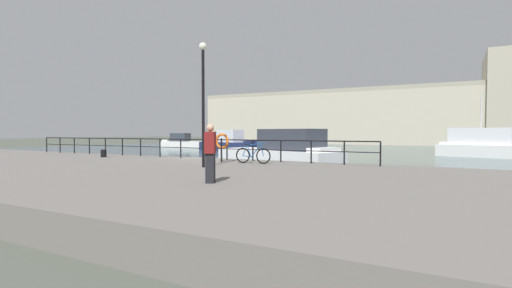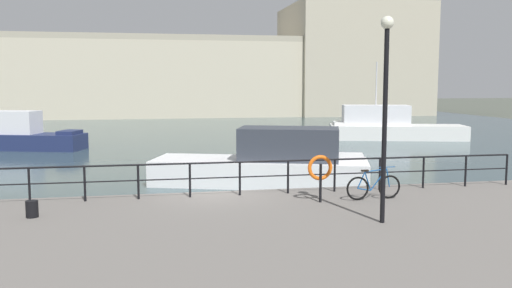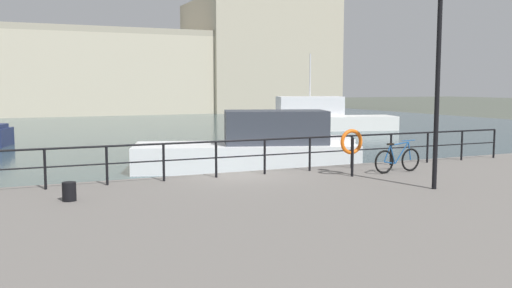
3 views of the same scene
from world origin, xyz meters
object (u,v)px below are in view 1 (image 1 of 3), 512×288
moored_white_yacht (494,146)px  mooring_bollard (104,153)px  moored_green_narrowboat (282,152)px  standing_person (210,153)px  harbor_building (426,114)px  quay_lamp_post (203,89)px  moored_blue_motorboat (185,143)px  parked_bicycle (253,155)px  moored_small_launch (230,144)px  life_ring_stand (222,142)px

moored_white_yacht → mooring_bollard: 31.44m
moored_green_narrowboat → mooring_bollard: (-7.96, -7.32, 0.08)m
standing_person → harbor_building: bearing=-117.3°
harbor_building → quay_lamp_post: size_ratio=13.39×
standing_person → moored_blue_motorboat: bearing=-75.9°
moored_blue_motorboat → harbor_building: bearing=-144.6°
mooring_bollard → parked_bicycle: bearing=2.3°
moored_small_launch → standing_person: size_ratio=5.57×
harbor_building → moored_small_launch: bearing=-117.9°
moored_blue_motorboat → moored_white_yacht: 36.29m
mooring_bollard → life_ring_stand: size_ratio=0.31×
moored_white_yacht → moored_green_narrowboat: size_ratio=1.10×
harbor_building → moored_blue_motorboat: 42.50m
harbor_building → moored_small_launch: size_ratio=7.29×
mooring_bollard → moored_green_narrowboat: bearing=42.6°
harbor_building → mooring_bollard: harbor_building is taller
life_ring_stand → moored_small_launch: bearing=121.6°
moored_green_narrowboat → standing_person: (3.81, -13.26, 0.73)m
life_ring_stand → harbor_building: bearing=85.0°
moored_white_yacht → quay_lamp_post: (-12.01, -25.82, 3.01)m
moored_white_yacht → parked_bicycle: size_ratio=5.86×
harbor_building → moored_blue_motorboat: bearing=-132.2°
moored_green_narrowboat → quay_lamp_post: size_ratio=1.84×
quay_lamp_post → standing_person: 5.31m
moored_blue_motorboat → standing_person: bearing=117.9°
moored_green_narrowboat → quay_lamp_post: 10.08m
standing_person → quay_lamp_post: bearing=-77.3°
mooring_bollard → life_ring_stand: 8.01m
parked_bicycle → moored_green_narrowboat: bearing=100.2°
parked_bicycle → quay_lamp_post: bearing=-112.2°
moored_green_narrowboat → standing_person: 13.81m
moored_white_yacht → standing_person: bearing=87.5°
harbor_building → quay_lamp_post: 59.74m
mooring_bollard → moored_small_launch: bearing=104.0°
life_ring_stand → quay_lamp_post: quay_lamp_post is taller
moored_blue_motorboat → life_ring_stand: (23.38, -25.68, 1.01)m
life_ring_stand → standing_person: 7.36m
harbor_building → standing_person: bearing=-91.1°
moored_blue_motorboat → moored_green_narrowboat: bearing=128.8°
moored_small_launch → life_ring_stand: moored_small_launch is taller
moored_blue_motorboat → standing_person: standing_person is taller
moored_green_narrowboat → parked_bicycle: (1.71, -6.93, 0.25)m
harbor_building → mooring_bollard: 58.95m
moored_small_launch → harbor_building: bearing=79.7°
harbor_building → moored_white_yacht: (7.85, -33.76, -4.49)m
moored_blue_motorboat → mooring_bollard: moored_blue_motorboat is taller
moored_green_narrowboat → mooring_bollard: bearing=-118.8°
moored_white_yacht → life_ring_stand: moored_white_yacht is taller
mooring_bollard → quay_lamp_post: size_ratio=0.09×
moored_white_yacht → life_ring_stand: size_ratio=7.43×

